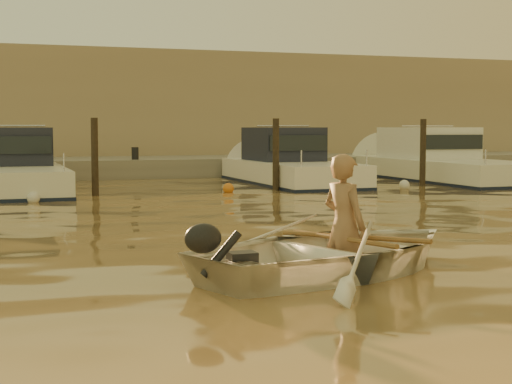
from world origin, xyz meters
name	(u,v)px	position (x,y,z in m)	size (l,w,h in m)	color
ground_plane	(318,315)	(0.00, 0.00, 0.00)	(160.00, 160.00, 0.00)	brown
dinghy	(338,250)	(1.08, 1.85, 0.28)	(2.76, 3.87, 0.80)	white
person	(344,226)	(1.17, 1.89, 0.57)	(0.64, 0.42, 1.74)	#8F6747
outboard_motor	(241,264)	(-0.33, 1.34, 0.28)	(0.90, 0.40, 0.70)	black
oar_port	(353,237)	(1.31, 1.94, 0.42)	(0.06, 0.06, 2.10)	brown
oar_starboard	(341,238)	(1.13, 1.87, 0.42)	(0.06, 0.06, 2.10)	brown
moored_boat_2	(16,168)	(-2.08, 16.00, 0.62)	(2.43, 8.10, 1.75)	silver
moored_boat_4	(291,164)	(6.13, 16.00, 0.62)	(2.45, 7.48, 1.75)	white
moored_boat_5	(441,161)	(11.53, 16.00, 0.62)	(2.80, 9.19, 1.75)	silver
piling_2	(95,161)	(-0.20, 13.80, 0.90)	(0.18, 0.18, 2.20)	#2D2319
piling_3	(276,158)	(4.80, 13.80, 0.90)	(0.18, 0.18, 2.20)	#2D2319
piling_4	(423,156)	(9.50, 13.80, 0.90)	(0.18, 0.18, 2.20)	#2D2319
fender_c	(33,198)	(-1.84, 12.32, 0.10)	(0.30, 0.30, 0.30)	silver
fender_d	(228,189)	(3.33, 13.55, 0.10)	(0.30, 0.30, 0.30)	orange
fender_e	(404,185)	(8.49, 13.12, 0.10)	(0.30, 0.30, 0.30)	silver
quay	(71,173)	(0.00, 21.50, 0.15)	(52.00, 4.00, 1.00)	gray
waterfront_building	(56,112)	(0.00, 27.00, 2.40)	(46.00, 7.00, 4.80)	#9E8466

